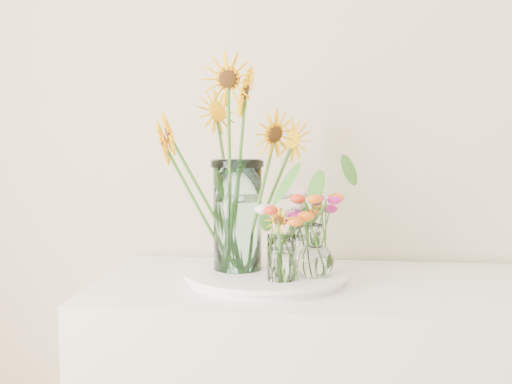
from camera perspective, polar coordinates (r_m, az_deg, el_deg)
tray at (r=1.77m, az=0.87°, el=-7.55°), size 0.42×0.42×0.02m
mason_jar at (r=1.76m, az=-1.66°, el=-2.09°), size 0.14×0.14×0.31m
sunflower_bouquet at (r=1.75m, az=-1.67°, el=2.50°), size 0.74×0.74×0.59m
small_vase_a at (r=1.65m, az=2.26°, el=-5.90°), size 0.08×0.08×0.12m
wildflower_posy_a at (r=1.64m, az=2.26°, el=-4.36°), size 0.19×0.19×0.21m
small_vase_b at (r=1.70m, az=5.29°, el=-5.21°), size 0.13×0.13×0.14m
wildflower_posy_b at (r=1.69m, az=5.31°, el=-3.72°), size 0.20×0.20×0.23m
small_vase_c at (r=1.82m, az=4.18°, el=-4.71°), size 0.08×0.08×0.13m
wildflower_posy_c at (r=1.81m, az=4.19°, el=-3.31°), size 0.18×0.18×0.22m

